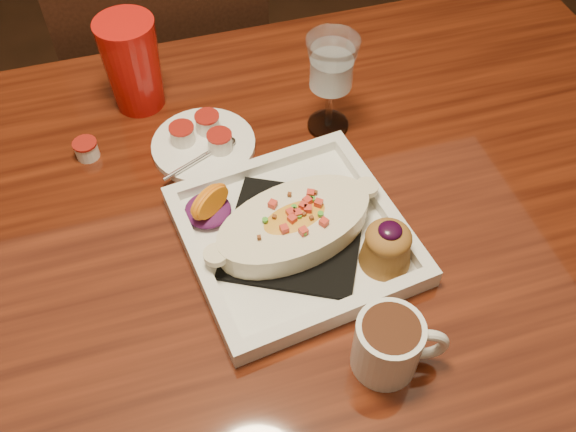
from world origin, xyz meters
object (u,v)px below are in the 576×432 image
object	(u,v)px
table	(230,271)
coffee_mug	(390,344)
chair_far	(171,85)
saucer	(203,142)
red_tumbler	(133,65)
goblet	(331,69)
plate	(301,231)

from	to	relation	value
table	coffee_mug	world-z (taller)	coffee_mug
chair_far	coffee_mug	distance (m)	0.93
saucer	red_tumbler	distance (m)	0.17
coffee_mug	goblet	size ratio (longest dim) A/B	0.67
plate	red_tumbler	xyz separation A→B (m)	(-0.17, 0.35, 0.05)
chair_far	saucer	xyz separation A→B (m)	(0.00, -0.46, 0.25)
plate	coffee_mug	size ratio (longest dim) A/B	2.89
coffee_mug	red_tumbler	xyz separation A→B (m)	(-0.21, 0.55, 0.03)
coffee_mug	saucer	xyz separation A→B (m)	(-0.13, 0.41, -0.03)
goblet	saucer	bearing A→B (deg)	177.43
chair_far	goblet	size ratio (longest dim) A/B	5.68
goblet	table	bearing A→B (deg)	-142.06
goblet	red_tumbler	size ratio (longest dim) A/B	1.07
plate	goblet	world-z (taller)	goblet
plate	saucer	distance (m)	0.24
chair_far	goblet	xyz separation A→B (m)	(0.20, -0.47, 0.36)
table	plate	bearing A→B (deg)	-27.49
plate	saucer	bearing A→B (deg)	104.90
coffee_mug	chair_far	bearing A→B (deg)	114.42
saucer	goblet	bearing A→B (deg)	-2.57
table	goblet	bearing A→B (deg)	37.94
chair_far	coffee_mug	size ratio (longest dim) A/B	8.45
coffee_mug	red_tumbler	size ratio (longest dim) A/B	0.72
coffee_mug	red_tumbler	world-z (taller)	red_tumbler
table	chair_far	bearing A→B (deg)	90.00
red_tumbler	plate	bearing A→B (deg)	-64.60
table	goblet	world-z (taller)	goblet
plate	coffee_mug	world-z (taller)	same
chair_far	coffee_mug	bearing A→B (deg)	99.03
chair_far	goblet	distance (m)	0.62
chair_far	red_tumbler	size ratio (longest dim) A/B	6.07
plate	saucer	world-z (taller)	plate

